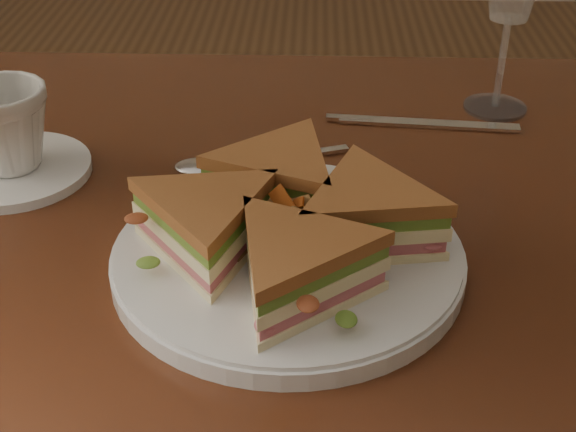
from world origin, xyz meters
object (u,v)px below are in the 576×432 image
(plate, at_px, (288,258))
(saucer, at_px, (14,170))
(table, at_px, (313,302))
(knife, at_px, (415,124))
(sandwich_wedges, at_px, (288,221))
(coffee_cup, at_px, (5,128))
(spoon, at_px, (221,165))

(plate, height_order, saucer, plate)
(table, bearing_deg, knife, 60.30)
(table, relative_size, saucer, 7.85)
(table, distance_m, plate, 0.13)
(table, xyz_separation_m, sandwich_wedges, (-0.02, -0.07, 0.14))
(plate, distance_m, sandwich_wedges, 0.04)
(table, height_order, coffee_cup, coffee_cup)
(saucer, bearing_deg, knife, 16.78)
(knife, bearing_deg, table, -114.63)
(spoon, relative_size, saucer, 1.16)
(sandwich_wedges, xyz_separation_m, coffee_cup, (-0.28, 0.15, 0.01))
(plate, relative_size, knife, 1.37)
(spoon, bearing_deg, sandwich_wedges, -84.07)
(spoon, height_order, coffee_cup, coffee_cup)
(saucer, bearing_deg, plate, -27.41)
(knife, distance_m, saucer, 0.43)
(saucer, height_order, coffee_cup, coffee_cup)
(table, relative_size, knife, 5.57)
(table, relative_size, coffee_cup, 13.30)
(sandwich_wedges, distance_m, saucer, 0.32)
(table, height_order, knife, knife)
(plate, bearing_deg, table, 73.33)
(sandwich_wedges, xyz_separation_m, knife, (0.13, 0.27, -0.04))
(table, distance_m, spoon, 0.17)
(plate, xyz_separation_m, spoon, (-0.07, 0.16, -0.00))
(plate, relative_size, saucer, 1.93)
(table, xyz_separation_m, spoon, (-0.10, 0.09, 0.10))
(knife, relative_size, saucer, 1.41)
(sandwich_wedges, bearing_deg, coffee_cup, 152.59)
(plate, height_order, knife, plate)
(knife, xyz_separation_m, coffee_cup, (-0.41, -0.12, 0.05))
(sandwich_wedges, height_order, knife, sandwich_wedges)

